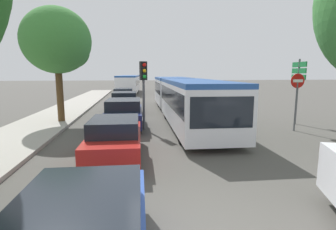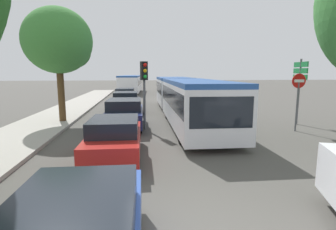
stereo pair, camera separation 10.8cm
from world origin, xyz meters
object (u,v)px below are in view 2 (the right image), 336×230
queued_car_silver (125,96)px  traffic_light (144,80)px  queued_car_red (115,138)px  queued_car_black (126,102)px  queued_car_navy (125,113)px  no_entry_sign (298,93)px  direction_sign_post (300,78)px  tree_left_mid (60,43)px  city_bus_rear (131,83)px  articulated_bus (183,95)px

queued_car_silver → traffic_light: size_ratio=1.24×
queued_car_red → queued_car_silver: queued_car_silver is taller
queued_car_black → traffic_light: traffic_light is taller
queued_car_navy → no_entry_sign: size_ratio=1.55×
no_entry_sign → queued_car_silver: bearing=-145.1°
queued_car_silver → traffic_light: traffic_light is taller
direction_sign_post → queued_car_red: bearing=31.5°
tree_left_mid → city_bus_rear: bearing=81.6°
queued_car_black → tree_left_mid: bearing=140.2°
queued_car_red → queued_car_silver: 15.83m
direction_sign_post → queued_car_silver: bearing=-43.0°
queued_car_red → no_entry_sign: no_entry_sign is taller
traffic_light → tree_left_mid: 5.53m
no_entry_sign → direction_sign_post: (1.12, 1.65, 0.69)m
queued_car_navy → no_entry_sign: bearing=-100.9°
city_bus_rear → queued_car_navy: city_bus_rear is taller
city_bus_rear → traffic_light: bearing=-173.9°
queued_car_black → direction_sign_post: bearing=-120.0°
direction_sign_post → queued_car_navy: bearing=4.0°
queued_car_silver → tree_left_mid: (-3.09, -9.03, 3.76)m
direction_sign_post → queued_car_black: bearing=-26.3°
direction_sign_post → city_bus_rear: bearing=-63.5°
traffic_light → direction_sign_post: 8.52m
no_entry_sign → articulated_bus: bearing=-135.7°
queued_car_red → queued_car_navy: (0.11, 4.98, 0.07)m
traffic_light → direction_sign_post: size_ratio=0.94×
articulated_bus → traffic_light: (-2.61, -3.72, 1.06)m
queued_car_silver → queued_car_navy: bearing=-176.6°
queued_car_navy → queued_car_silver: size_ratio=1.04×
direction_sign_post → tree_left_mid: (-13.04, 1.98, 1.92)m
articulated_bus → no_entry_sign: (4.77, -4.89, 0.44)m
city_bus_rear → tree_left_mid: (-3.34, -22.57, 3.04)m
tree_left_mid → traffic_light: bearing=-28.4°
queued_car_silver → queued_car_red: bearing=-177.7°
queued_car_navy → tree_left_mid: size_ratio=0.68×
queued_car_black → direction_sign_post: size_ratio=1.20×
queued_car_black → queued_car_silver: queued_car_black is taller
no_entry_sign → direction_sign_post: 2.11m
city_bus_rear → queued_car_black: city_bus_rear is taller
city_bus_rear → queued_car_black: (0.03, -18.70, -0.70)m
queued_car_silver → traffic_light: (1.44, -11.48, 1.77)m
direction_sign_post → traffic_light: bearing=8.1°
queued_car_silver → no_entry_sign: no_entry_sign is taller
queued_car_red → queued_car_black: queued_car_black is taller
no_entry_sign → queued_car_red: bearing=-69.6°
queued_car_navy → traffic_light: bearing=-120.6°
articulated_bus → queued_car_black: bearing=-123.6°
no_entry_sign → direction_sign_post: size_ratio=0.78×
city_bus_rear → queued_car_silver: city_bus_rear is taller
queued_car_red → traffic_light: bearing=-13.4°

